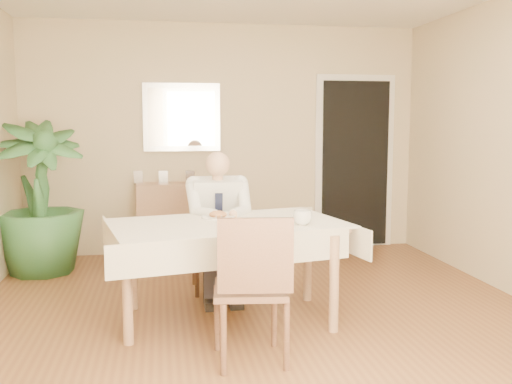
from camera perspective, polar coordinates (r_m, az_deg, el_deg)
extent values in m
plane|color=brown|center=(4.37, 0.78, -13.03)|extent=(5.00, 5.00, 0.00)
cube|color=tan|center=(6.58, -3.11, 5.29)|extent=(4.50, 0.02, 2.60)
cube|color=tan|center=(1.71, 15.95, 0.12)|extent=(4.50, 0.02, 2.60)
cube|color=white|center=(1.72, 15.83, 5.16)|extent=(1.34, 0.02, 1.44)
cube|color=white|center=(1.74, 15.55, 5.19)|extent=(1.18, 0.02, 1.28)
cube|color=white|center=(6.92, 9.80, 2.80)|extent=(0.96, 0.03, 2.10)
cube|color=black|center=(6.90, 9.88, 2.78)|extent=(0.80, 0.05, 1.95)
cube|color=silver|center=(6.52, -7.44, 7.42)|extent=(0.86, 0.03, 0.76)
cube|color=white|center=(6.50, -7.43, 7.42)|extent=(0.74, 0.02, 0.64)
cube|color=#9F7755|center=(4.27, -2.89, -3.49)|extent=(1.75, 1.20, 0.04)
cube|color=beige|center=(4.26, -2.89, -3.14)|extent=(1.86, 1.31, 0.01)
cube|color=beige|center=(3.80, -2.01, -6.03)|extent=(1.67, 0.35, 0.22)
cube|color=beige|center=(4.77, -3.58, -3.35)|extent=(1.67, 0.35, 0.22)
cube|color=beige|center=(4.27, -14.32, -4.78)|extent=(0.21, 0.98, 0.22)
cube|color=beige|center=(4.46, 8.05, -4.14)|extent=(0.21, 0.98, 0.22)
cylinder|color=#9F7755|center=(3.98, -12.74, -9.93)|extent=(0.07, 0.07, 0.70)
cylinder|color=#9F7755|center=(4.15, 7.81, -9.11)|extent=(0.07, 0.07, 0.70)
cylinder|color=#9F7755|center=(4.69, -12.24, -7.31)|extent=(0.07, 0.07, 0.70)
cylinder|color=#9F7755|center=(4.83, 5.19, -6.74)|extent=(0.07, 0.07, 0.70)
cube|color=#482B20|center=(5.10, -3.92, -4.68)|extent=(0.48, 0.48, 0.04)
cube|color=#482B20|center=(5.25, -4.16, -1.37)|extent=(0.45, 0.06, 0.45)
cylinder|color=#482B20|center=(4.95, -5.93, -7.94)|extent=(0.04, 0.04, 0.44)
cylinder|color=#482B20|center=(4.99, -1.44, -7.79)|extent=(0.04, 0.04, 0.44)
cylinder|color=#482B20|center=(5.33, -6.19, -6.87)|extent=(0.04, 0.04, 0.44)
cylinder|color=#482B20|center=(5.36, -2.02, -6.74)|extent=(0.04, 0.04, 0.44)
cube|color=#482B20|center=(3.61, -0.58, -9.74)|extent=(0.50, 0.50, 0.04)
cube|color=#482B20|center=(3.35, -0.05, -6.39)|extent=(0.45, 0.09, 0.45)
cylinder|color=#482B20|center=(3.48, -3.28, -14.53)|extent=(0.04, 0.04, 0.44)
cylinder|color=#482B20|center=(3.54, 3.07, -14.16)|extent=(0.04, 0.04, 0.44)
cylinder|color=#482B20|center=(3.84, -3.92, -12.45)|extent=(0.04, 0.04, 0.44)
cylinder|color=#482B20|center=(3.89, 1.82, -12.16)|extent=(0.04, 0.04, 0.44)
cube|color=white|center=(5.01, -3.90, -1.58)|extent=(0.42, 0.31, 0.55)
cube|color=black|center=(4.89, -3.75, -2.14)|extent=(0.06, 0.08, 0.36)
cylinder|color=tan|center=(4.93, -3.88, 1.62)|extent=(0.09, 0.09, 0.08)
sphere|color=tan|center=(4.90, -3.86, 2.82)|extent=(0.21, 0.21, 0.21)
cube|color=black|center=(4.85, -4.82, -4.71)|extent=(0.13, 0.42, 0.13)
cube|color=black|center=(4.87, -2.47, -4.64)|extent=(0.13, 0.42, 0.13)
cube|color=black|center=(4.74, -4.61, -8.58)|extent=(0.11, 0.12, 0.45)
cube|color=black|center=(4.76, -2.18, -8.49)|extent=(0.11, 0.12, 0.45)
cube|color=black|center=(4.74, -4.52, -10.99)|extent=(0.11, 0.26, 0.07)
cube|color=black|center=(4.76, -2.08, -10.89)|extent=(0.11, 0.26, 0.07)
cylinder|color=white|center=(4.45, -3.82, -2.53)|extent=(0.26, 0.26, 0.02)
ellipsoid|color=brown|center=(4.44, -3.82, -2.25)|extent=(0.14, 0.14, 0.06)
cylinder|color=silver|center=(4.39, -3.22, -2.43)|extent=(0.01, 0.13, 0.01)
cylinder|color=silver|center=(4.38, -4.26, -2.45)|extent=(0.01, 0.13, 0.01)
imported|color=white|center=(4.16, 4.68, -2.56)|extent=(0.14, 0.14, 0.11)
cube|color=#9F7755|center=(6.45, -7.23, -2.74)|extent=(1.03, 0.36, 0.82)
cube|color=silver|center=(6.46, -11.70, 1.48)|extent=(0.10, 0.02, 0.14)
cube|color=silver|center=(6.41, -9.25, 1.49)|extent=(0.10, 0.02, 0.14)
cube|color=silver|center=(6.40, -6.59, 1.52)|extent=(0.10, 0.02, 0.14)
imported|color=#285528|center=(6.00, -20.84, -0.50)|extent=(1.12, 1.12, 1.52)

